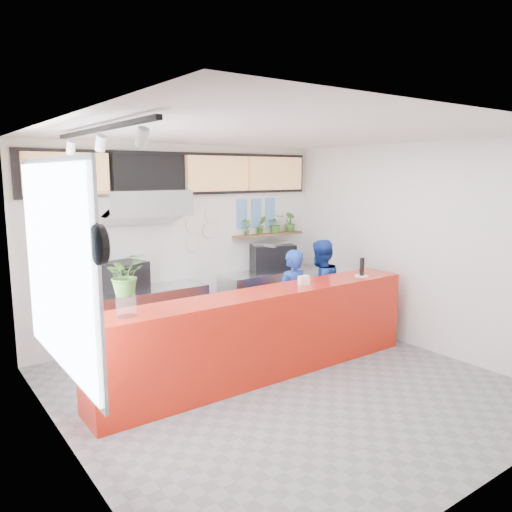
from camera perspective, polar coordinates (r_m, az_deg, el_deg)
floor at (r=6.28m, az=3.12°, el=-14.59°), size 5.00×5.00×0.00m
ceiling at (r=5.75m, az=3.39°, el=13.84°), size 5.00×5.00×0.00m
wall_back at (r=7.91m, az=-8.29°, el=1.67°), size 5.00×0.00×5.00m
wall_left at (r=4.70m, az=-21.14°, el=-4.20°), size 0.00×5.00×5.00m
wall_right at (r=7.65m, az=17.93°, el=1.04°), size 0.00×5.00×5.00m
service_counter at (r=6.38m, az=0.87°, el=-8.90°), size 4.50×0.60×1.10m
cream_band at (r=7.82m, az=-8.45°, el=9.66°), size 5.00×0.02×0.80m
prep_bench at (r=7.52m, az=-12.45°, el=-7.05°), size 1.80×0.60×0.90m
panini_oven at (r=7.26m, az=-14.61°, el=-2.32°), size 0.59×0.59×0.43m
extraction_hood at (r=7.18m, az=-12.78°, el=5.97°), size 1.20×0.70×0.35m
hood_lip at (r=7.20m, az=-12.72°, el=4.38°), size 1.20×0.69×0.31m
right_bench at (r=8.65m, az=1.67°, el=-4.64°), size 1.80×0.60×0.90m
espresso_machine at (r=8.53m, az=1.86°, el=-0.18°), size 0.85×0.73×0.46m
espresso_tray at (r=8.50m, az=1.87°, el=1.46°), size 0.71×0.62×0.05m
herb_shelf at (r=8.68m, az=1.42°, el=2.45°), size 1.40×0.18×0.04m
menu_board_far_left at (r=7.08m, az=-20.81°, el=8.78°), size 1.10×0.10×0.55m
menu_board_mid_left at (r=7.47m, az=-12.10°, el=9.19°), size 1.10×0.10×0.55m
menu_board_mid_right at (r=8.01m, az=-4.41°, el=9.37°), size 1.10×0.10×0.55m
menu_board_far_right at (r=8.68m, az=2.22°, el=9.40°), size 1.10×0.10×0.55m
soffit at (r=7.80m, az=-8.33°, el=9.30°), size 4.80×0.04×0.65m
window_pane at (r=4.96m, az=-21.85°, el=-1.21°), size 0.04×2.20×1.90m
window_frame at (r=4.96m, az=-21.63°, el=-1.19°), size 0.03×2.30×2.00m
wall_clock_rim at (r=3.76m, az=-17.48°, el=1.25°), size 0.05×0.30×0.30m
wall_clock_face at (r=3.77m, az=-17.05°, el=1.29°), size 0.02×0.26×0.26m
track_rail at (r=4.71m, az=-17.39°, el=13.68°), size 0.05×2.40×0.04m
dec_plate_a at (r=7.92m, az=-7.27°, el=3.53°), size 0.24×0.03×0.24m
dec_plate_b at (r=8.08m, az=-5.39°, el=2.96°), size 0.24×0.03×0.24m
dec_plate_c at (r=7.96m, az=-7.22°, el=1.38°), size 0.24×0.03×0.24m
dec_plate_d at (r=8.08m, az=-5.11°, el=4.75°), size 0.24×0.03×0.24m
photo_frame_a at (r=8.40m, az=-1.63°, el=5.65°), size 0.20×0.02×0.25m
photo_frame_b at (r=8.58m, az=0.04°, el=5.73°), size 0.20×0.02×0.25m
photo_frame_c at (r=8.75m, az=1.63°, el=5.80°), size 0.20×0.02×0.25m
photo_frame_d at (r=8.42m, az=-1.62°, el=3.95°), size 0.20×0.02×0.25m
photo_frame_e at (r=8.60m, az=0.04°, el=4.06°), size 0.20×0.02×0.25m
photo_frame_f at (r=8.77m, az=1.62°, el=4.17°), size 0.20×0.02×0.25m
staff_center at (r=7.19m, az=4.08°, el=-5.16°), size 0.58×0.41×1.49m
staff_right at (r=7.75m, az=7.29°, el=-3.88°), size 0.79×0.63×1.56m
herb_a at (r=8.39m, az=-1.07°, el=3.35°), size 0.16×0.11×0.29m
herb_b at (r=8.56m, az=0.59°, el=3.56°), size 0.20×0.18×0.31m
herb_c at (r=8.76m, az=2.29°, el=3.69°), size 0.36×0.34×0.32m
herb_d at (r=8.96m, az=3.90°, el=3.88°), size 0.20×0.18×0.34m
glass_vase at (r=5.32m, az=-14.60°, el=-5.36°), size 0.24×0.24×0.25m
basil_vase at (r=5.25m, az=-14.75°, el=-2.06°), size 0.48×0.45×0.44m
napkin_holder at (r=6.62m, az=5.47°, el=-2.78°), size 0.14×0.10×0.12m
white_plate at (r=7.28m, az=11.98°, el=-2.24°), size 0.24×0.24×0.01m
pepper_mill at (r=7.26m, az=12.02°, el=-1.21°), size 0.08×0.08×0.25m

